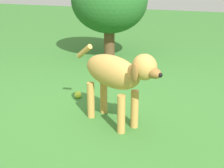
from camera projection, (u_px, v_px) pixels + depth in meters
ground at (103, 113)px, 2.91m from camera, size 14.00×14.00×0.00m
dog at (117, 74)px, 2.58m from camera, size 0.83×0.54×0.64m
tennis_ball_1 at (78, 95)px, 3.24m from camera, size 0.07×0.07×0.07m
shrub_near at (109, 1)px, 4.41m from camera, size 1.02×0.91×1.20m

